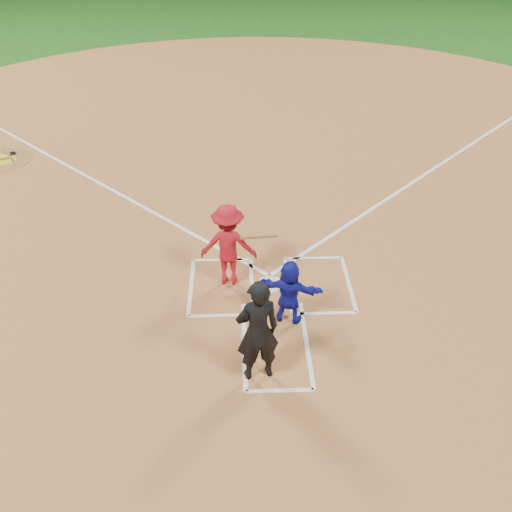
{
  "coord_description": "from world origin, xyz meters",
  "views": [
    {
      "loc": [
        -0.6,
        -9.1,
        6.99
      ],
      "look_at": [
        -0.3,
        -0.4,
        1.0
      ],
      "focal_mm": 40.0,
      "sensor_mm": 36.0,
      "label": 1
    }
  ],
  "objects_px": {
    "home_plate": "(270,285)",
    "on_deck_circle": "(1,160)",
    "batter_at_plate": "(228,245)",
    "catcher": "(289,292)",
    "umpire": "(258,331)"
  },
  "relations": [
    {
      "from": "home_plate",
      "to": "on_deck_circle",
      "type": "bearing_deg",
      "value": -39.69
    },
    {
      "from": "on_deck_circle",
      "to": "batter_at_plate",
      "type": "relative_size",
      "value": 0.99
    },
    {
      "from": "catcher",
      "to": "umpire",
      "type": "distance_m",
      "value": 1.53
    },
    {
      "from": "on_deck_circle",
      "to": "umpire",
      "type": "height_order",
      "value": "umpire"
    },
    {
      "from": "on_deck_circle",
      "to": "catcher",
      "type": "xyz_separation_m",
      "value": [
        7.64,
        -7.18,
        0.64
      ]
    },
    {
      "from": "on_deck_circle",
      "to": "batter_at_plate",
      "type": "height_order",
      "value": "batter_at_plate"
    },
    {
      "from": "home_plate",
      "to": "on_deck_circle",
      "type": "height_order",
      "value": "home_plate"
    },
    {
      "from": "catcher",
      "to": "on_deck_circle",
      "type": "bearing_deg",
      "value": -26.38
    },
    {
      "from": "on_deck_circle",
      "to": "umpire",
      "type": "relative_size",
      "value": 0.89
    },
    {
      "from": "on_deck_circle",
      "to": "batter_at_plate",
      "type": "xyz_separation_m",
      "value": [
        6.55,
        -5.94,
        0.86
      ]
    },
    {
      "from": "catcher",
      "to": "umpire",
      "type": "bearing_deg",
      "value": 82.37
    },
    {
      "from": "home_plate",
      "to": "batter_at_plate",
      "type": "bearing_deg",
      "value": -12.15
    },
    {
      "from": "umpire",
      "to": "catcher",
      "type": "bearing_deg",
      "value": -127.7
    },
    {
      "from": "umpire",
      "to": "on_deck_circle",
      "type": "bearing_deg",
      "value": -63.83
    },
    {
      "from": "catcher",
      "to": "batter_at_plate",
      "type": "bearing_deg",
      "value": -31.76
    }
  ]
}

